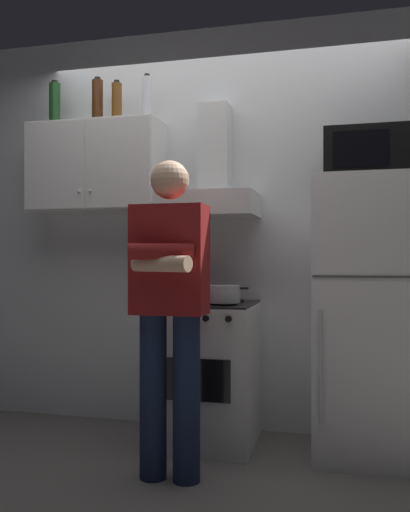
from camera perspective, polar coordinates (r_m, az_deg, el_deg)
The scene contains 13 objects.
ground_plane at distance 3.31m, azimuth 0.00°, elevation -20.36°, with size 7.00×7.00×0.00m, color slate.
back_wall_tiled at distance 3.70m, azimuth 2.25°, elevation 3.06°, with size 4.80×0.10×2.70m, color white.
upper_cabinet at distance 3.80m, azimuth -11.30°, elevation 9.06°, with size 0.90×0.37×0.60m.
stove_oven at distance 3.43m, azimuth 0.20°, elevation -12.09°, with size 0.60×0.62×0.87m.
range_hood at distance 3.51m, azimuth 0.70°, elevation 7.29°, with size 0.60×0.44×0.75m.
refrigerator at distance 3.28m, azimuth 16.62°, elevation -6.12°, with size 0.60×0.62×1.60m.
microwave at distance 3.34m, azimuth 16.58°, elevation 10.17°, with size 0.48×0.37×0.28m.
person_standing at distance 2.80m, azimuth -3.77°, elevation -5.08°, with size 0.38×0.33×1.64m.
cooking_pot at distance 3.22m, azimuth 1.95°, elevation -4.01°, with size 0.30×0.20×0.10m.
bottle_beer_brown at distance 3.80m, azimuth -9.26°, elevation 15.68°, with size 0.07×0.07×0.27m.
bottle_vodka_clear at distance 3.80m, azimuth -6.11°, elevation 16.07°, with size 0.07×0.07×0.32m.
bottle_wine_green at distance 4.03m, azimuth -15.50°, elevation 15.09°, with size 0.08×0.08×0.32m.
bottle_rum_dark at distance 3.89m, azimuth -11.23°, elevation 15.62°, with size 0.08×0.08×0.31m.
Camera 1 is at (0.75, -3.01, 1.14)m, focal length 38.09 mm.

